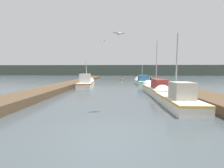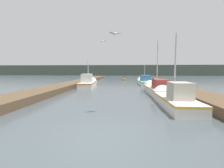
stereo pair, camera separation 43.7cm
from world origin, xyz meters
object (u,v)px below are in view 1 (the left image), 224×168
fishing_boat_1 (155,89)px  fishing_boat_3 (142,81)px  seagull_1 (119,34)px  channel_buoy (121,80)px  fishing_boat_2 (87,83)px  mooring_piling_1 (150,81)px  seagull_lead (103,41)px  fishing_boat_0 (174,98)px  mooring_piling_0 (155,84)px

fishing_boat_1 → fishing_boat_3: 9.01m
seagull_1 → channel_buoy: bearing=63.6°
fishing_boat_2 → seagull_1: size_ratio=11.41×
fishing_boat_1 → mooring_piling_1: bearing=79.4°
seagull_lead → seagull_1: (1.60, -7.69, -1.13)m
fishing_boat_0 → mooring_piling_1: bearing=83.6°
fishing_boat_3 → seagull_lead: (-4.97, -7.74, 4.46)m
fishing_boat_0 → seagull_lead: bearing=129.2°
fishing_boat_1 → mooring_piling_0: fishing_boat_1 is taller
fishing_boat_0 → seagull_lead: size_ratio=9.99×
fishing_boat_2 → channel_buoy: fishing_boat_2 is taller
mooring_piling_1 → channel_buoy: bearing=115.3°
mooring_piling_0 → seagull_1: seagull_1 is taller
fishing_boat_3 → seagull_lead: size_ratio=11.82×
mooring_piling_1 → seagull_1: bearing=-107.0°
fishing_boat_0 → channel_buoy: size_ratio=4.87×
fishing_boat_0 → mooring_piling_0: size_ratio=5.30×
channel_buoy → seagull_1: seagull_1 is taller
fishing_boat_3 → channel_buoy: fishing_boat_3 is taller
fishing_boat_1 → mooring_piling_0: bearing=74.8°
mooring_piling_0 → fishing_boat_0: bearing=-96.7°
mooring_piling_0 → seagull_1: size_ratio=1.74×
fishing_boat_3 → seagull_1: (-3.37, -15.43, 3.33)m
fishing_boat_0 → fishing_boat_3: 13.59m
fishing_boat_1 → mooring_piling_1: (1.36, 8.68, 0.12)m
mooring_piling_0 → mooring_piling_1: bearing=86.5°
mooring_piling_1 → fishing_boat_1: bearing=-98.9°
fishing_boat_0 → mooring_piling_1: size_ratio=4.54×
seagull_1 → mooring_piling_0: bearing=43.1°
mooring_piling_0 → fishing_boat_2: bearing=178.9°
mooring_piling_0 → seagull_lead: bearing=-150.4°
fishing_boat_3 → mooring_piling_1: (1.25, -0.32, 0.13)m
fishing_boat_1 → seagull_1: fishing_boat_1 is taller
fishing_boat_1 → channel_buoy: (-2.81, 17.49, -0.29)m
fishing_boat_2 → seagull_1: seagull_1 is taller
fishing_boat_3 → fishing_boat_1: bearing=-91.4°
mooring_piling_0 → seagull_lead: size_ratio=1.88×
fishing_boat_0 → fishing_boat_3: (0.08, 13.59, 0.00)m
fishing_boat_1 → channel_buoy: 17.71m
mooring_piling_1 → fishing_boat_3: bearing=165.5°
mooring_piling_1 → seagull_lead: bearing=-130.0°
fishing_boat_0 → fishing_boat_1: (-0.03, 4.58, 0.01)m
fishing_boat_3 → seagull_lead: bearing=-123.4°
seagull_1 → seagull_lead: bearing=76.4°
fishing_boat_0 → fishing_boat_2: size_ratio=0.81×
fishing_boat_0 → mooring_piling_0: bearing=82.7°
mooring_piling_0 → mooring_piling_1: 4.04m
fishing_boat_0 → channel_buoy: fishing_boat_0 is taller
fishing_boat_1 → seagull_1: (-3.26, -6.43, 3.32)m
channel_buoy → seagull_lead: size_ratio=2.05×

